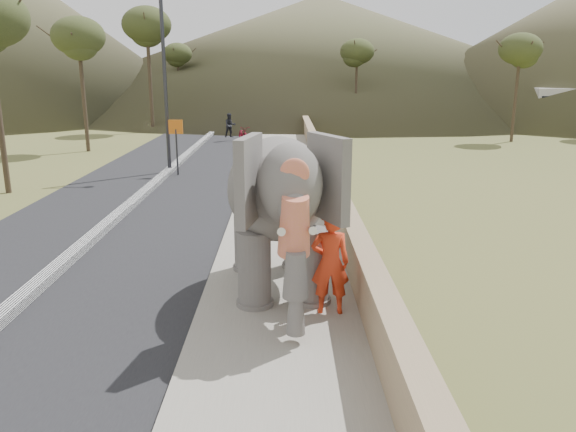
# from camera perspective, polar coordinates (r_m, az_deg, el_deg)

# --- Properties ---
(ground) EXTENTS (160.00, 160.00, 0.00)m
(ground) POSITION_cam_1_polar(r_m,az_deg,el_deg) (8.92, -1.22, -15.32)
(ground) COLOR olive
(ground) RESTS_ON ground
(road) EXTENTS (7.00, 120.00, 0.03)m
(road) POSITION_cam_1_polar(r_m,az_deg,el_deg) (18.98, -16.03, 0.54)
(road) COLOR black
(road) RESTS_ON ground
(median) EXTENTS (0.35, 120.00, 0.22)m
(median) POSITION_cam_1_polar(r_m,az_deg,el_deg) (18.96, -16.05, 0.82)
(median) COLOR black
(median) RESTS_ON ground
(walkway) EXTENTS (3.00, 120.00, 0.15)m
(walkway) POSITION_cam_1_polar(r_m,az_deg,el_deg) (18.26, -0.76, 0.77)
(walkway) COLOR #9E9687
(walkway) RESTS_ON ground
(parapet) EXTENTS (0.30, 120.00, 1.10)m
(parapet) POSITION_cam_1_polar(r_m,az_deg,el_deg) (18.22, 4.43, 2.22)
(parapet) COLOR tan
(parapet) RESTS_ON ground
(lamppost) EXTENTS (1.76, 0.36, 8.00)m
(lamppost) POSITION_cam_1_polar(r_m,az_deg,el_deg) (25.25, -11.79, 15.30)
(lamppost) COLOR #2C2C30
(lamppost) RESTS_ON ground
(signboard) EXTENTS (0.60, 0.08, 2.40)m
(signboard) POSITION_cam_1_polar(r_m,az_deg,el_deg) (24.65, -11.29, 7.82)
(signboard) COLOR #2D2D33
(signboard) RESTS_ON ground
(distant_car) EXTENTS (4.44, 2.36, 1.44)m
(distant_car) POSITION_cam_1_polar(r_m,az_deg,el_deg) (46.37, 25.96, 8.57)
(distant_car) COLOR silver
(distant_car) RESTS_ON ground
(hill_far) EXTENTS (80.00, 80.00, 14.00)m
(hill_far) POSITION_cam_1_polar(r_m,az_deg,el_deg) (77.92, 3.37, 16.49)
(hill_far) COLOR brown
(hill_far) RESTS_ON ground
(elephant_and_man) EXTENTS (2.72, 4.66, 3.21)m
(elephant_and_man) POSITION_cam_1_polar(r_m,az_deg,el_deg) (11.21, -0.94, 0.63)
(elephant_and_man) COLOR slate
(elephant_and_man) RESTS_ON ground
(motorcyclist) EXTENTS (1.86, 1.90, 1.78)m
(motorcyclist) POSITION_cam_1_polar(r_m,az_deg,el_deg) (36.35, -5.09, 8.63)
(motorcyclist) COLOR maroon
(motorcyclist) RESTS_ON ground
(trees) EXTENTS (47.11, 43.94, 9.05)m
(trees) POSITION_cam_1_polar(r_m,az_deg,el_deg) (35.00, 3.80, 13.71)
(trees) COLOR #473828
(trees) RESTS_ON ground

